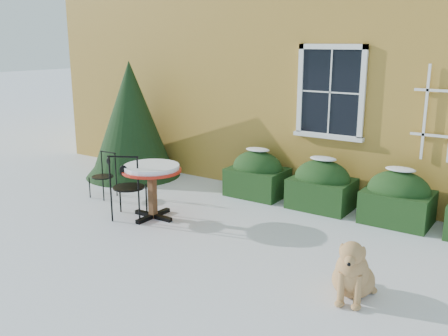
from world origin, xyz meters
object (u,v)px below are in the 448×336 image
Objects in this scene: dog at (353,273)px; bistro_table at (152,174)px; evergreen_shrub at (132,131)px; patio_chair_near at (128,186)px; patio_chair_far at (104,175)px.

bistro_table is at bearing 156.77° from dog.
bistro_table is 3.76m from dog.
patio_chair_near is at bearing -47.25° from evergreen_shrub.
patio_chair_far is (0.63, -1.40, -0.57)m from evergreen_shrub.
evergreen_shrub is at bearing 140.81° from bistro_table.
patio_chair_far is 5.33m from dog.
evergreen_shrub is at bearing 144.86° from dog.
patio_chair_far is (-1.55, 0.37, -0.33)m from bistro_table.
dog is (5.21, -1.10, -0.11)m from patio_chair_far.
evergreen_shrub is 2.81m from bistro_table.
bistro_table reaches higher than patio_chair_far.
patio_chair_far is at bearing -54.53° from patio_chair_near.
dog is (5.84, -2.50, -0.68)m from evergreen_shrub.
patio_chair_near is at bearing 160.89° from dog.
patio_chair_near reaches higher than dog.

